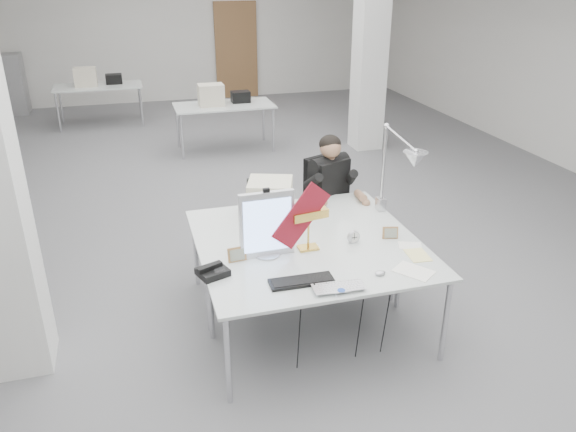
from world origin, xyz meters
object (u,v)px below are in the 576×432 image
object	(u,v)px
monitor	(267,224)
desk_phone	(213,272)
office_chair	(327,215)
bankers_lamp	(308,229)
desk_main	(326,269)
architect_lamp	(396,169)
seated_person	(330,178)
laptop	(341,292)
beige_monitor	(270,200)

from	to	relation	value
monitor	desk_phone	distance (m)	0.56
office_chair	monitor	world-z (taller)	monitor
bankers_lamp	desk_phone	distance (m)	0.84
desk_main	architect_lamp	xyz separation A→B (m)	(0.85, 0.63, 0.50)
office_chair	seated_person	bearing A→B (deg)	-112.00
seated_person	laptop	xyz separation A→B (m)	(-0.57, -1.82, -0.13)
laptop	desk_phone	bearing A→B (deg)	151.17
desk_main	monitor	size ratio (longest dim) A/B	3.37
seated_person	monitor	bearing A→B (deg)	-151.39
office_chair	beige_monitor	size ratio (longest dim) A/B	2.50
laptop	desk_phone	xyz separation A→B (m)	(-0.82, 0.50, 0.01)
office_chair	seated_person	size ratio (longest dim) A/B	1.10
seated_person	monitor	size ratio (longest dim) A/B	1.61
architect_lamp	bankers_lamp	bearing A→B (deg)	-164.70
monitor	laptop	size ratio (longest dim) A/B	1.43
bankers_lamp	beige_monitor	xyz separation A→B (m)	(-0.14, 0.65, 0.01)
monitor	desk_phone	bearing A→B (deg)	-158.87
office_chair	monitor	size ratio (longest dim) A/B	1.78
laptop	desk_phone	world-z (taller)	desk_phone
desk_main	beige_monitor	size ratio (longest dim) A/B	4.74
desk_main	seated_person	xyz separation A→B (m)	(0.54, 1.43, 0.16)
monitor	beige_monitor	distance (m)	0.70
office_chair	desk_phone	bearing A→B (deg)	-157.44
desk_phone	bankers_lamp	bearing A→B (deg)	-5.09
seated_person	bankers_lamp	xyz separation A→B (m)	(-0.58, -1.11, 0.03)
office_chair	architect_lamp	xyz separation A→B (m)	(0.31, -0.86, 0.76)
desk_phone	desk_main	bearing A→B (deg)	-27.43
monitor	desk_phone	xyz separation A→B (m)	(-0.46, -0.19, -0.24)
office_chair	desk_phone	distance (m)	1.97
desk_main	beige_monitor	xyz separation A→B (m)	(-0.18, 0.98, 0.19)
office_chair	desk_phone	world-z (taller)	office_chair
laptop	desk_phone	size ratio (longest dim) A/B	1.80
desk_phone	architect_lamp	xyz separation A→B (m)	(1.69, 0.51, 0.46)
desk_main	bankers_lamp	distance (m)	0.38
desk_phone	office_chair	bearing A→B (deg)	25.14
beige_monitor	monitor	bearing A→B (deg)	-87.22
desk_phone	beige_monitor	distance (m)	1.10
office_chair	bankers_lamp	world-z (taller)	bankers_lamp
desk_main	architect_lamp	world-z (taller)	architect_lamp
bankers_lamp	architect_lamp	distance (m)	0.99
desk_main	desk_phone	world-z (taller)	desk_phone
office_chair	laptop	size ratio (longest dim) A/B	2.55
beige_monitor	architect_lamp	distance (m)	1.13
laptop	bankers_lamp	world-z (taller)	bankers_lamp
desk_phone	architect_lamp	world-z (taller)	architect_lamp
architect_lamp	beige_monitor	bearing A→B (deg)	157.64
desk_main	desk_phone	bearing A→B (deg)	171.98
seated_person	beige_monitor	bearing A→B (deg)	-169.87
office_chair	beige_monitor	xyz separation A→B (m)	(-0.73, -0.51, 0.46)
monitor	architect_lamp	xyz separation A→B (m)	(1.23, 0.32, 0.22)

